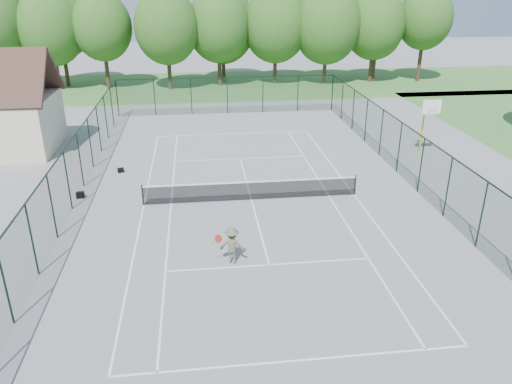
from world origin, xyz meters
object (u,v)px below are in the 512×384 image
at_px(basketball_goal, 428,115).
at_px(sports_bag_a, 80,195).
at_px(tennis_player, 232,245).
at_px(tennis_net, 251,190).

xyz_separation_m(basketball_goal, sports_bag_a, (-20.78, -4.64, -2.40)).
distance_m(basketball_goal, tennis_player, 18.05).
bearing_deg(sports_bag_a, basketball_goal, 8.54).
relative_size(basketball_goal, tennis_player, 2.03).
bearing_deg(basketball_goal, tennis_net, -153.46).
relative_size(basketball_goal, sports_bag_a, 8.88).
bearing_deg(tennis_player, tennis_net, 76.49).
bearing_deg(tennis_player, sports_bag_a, 135.24).
distance_m(sports_bag_a, tennis_player, 10.44).
height_order(basketball_goal, tennis_player, basketball_goal).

